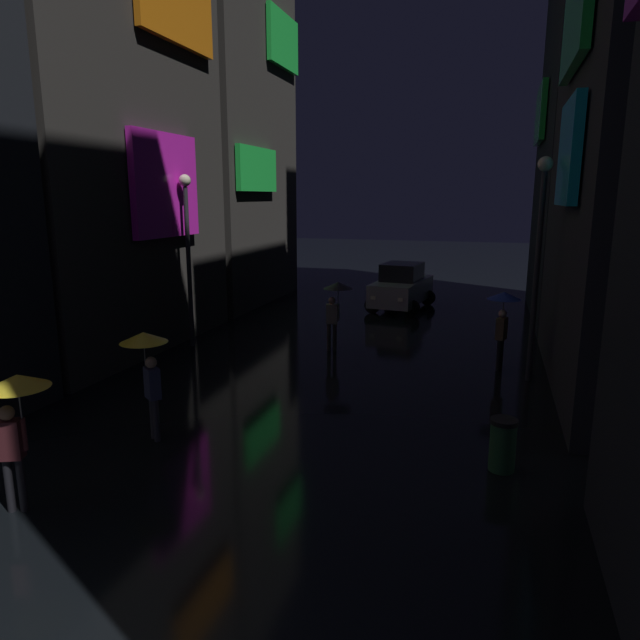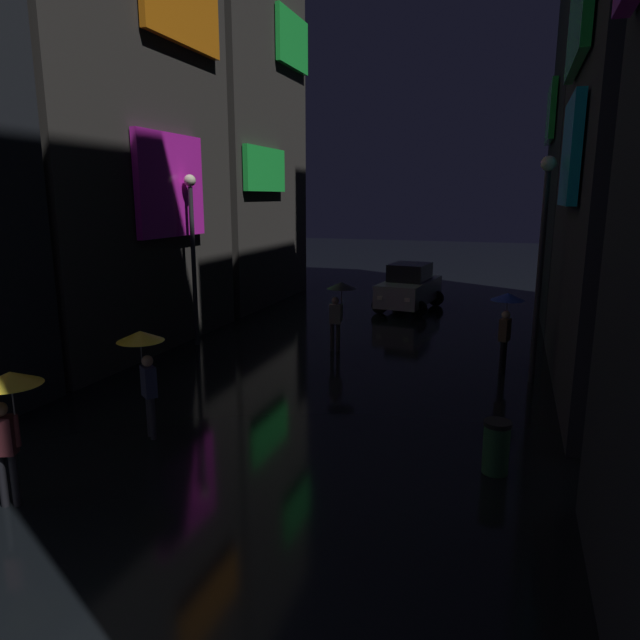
# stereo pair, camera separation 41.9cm
# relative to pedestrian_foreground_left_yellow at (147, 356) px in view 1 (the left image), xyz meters

# --- Properties ---
(building_left_far) EXTENTS (4.25, 7.45, 16.40)m
(building_left_far) POSITION_rel_pedestrian_foreground_left_yellow_xyz_m (-5.26, 14.34, 6.54)
(building_left_far) COLOR #33302D
(building_left_far) RESTS_ON ground
(pedestrian_foreground_left_yellow) EXTENTS (0.90, 0.90, 2.12)m
(pedestrian_foreground_left_yellow) POSITION_rel_pedestrian_foreground_left_yellow_xyz_m (0.00, 0.00, 0.00)
(pedestrian_foreground_left_yellow) COLOR #2D2D38
(pedestrian_foreground_left_yellow) RESTS_ON ground
(pedestrian_near_crossing_yellow) EXTENTS (0.90, 0.90, 2.12)m
(pedestrian_near_crossing_yellow) POSITION_rel_pedestrian_foreground_left_yellow_xyz_m (-0.33, -2.82, 0.00)
(pedestrian_near_crossing_yellow) COLOR black
(pedestrian_near_crossing_yellow) RESTS_ON ground
(pedestrian_far_right_black) EXTENTS (0.90, 0.90, 2.12)m
(pedestrian_far_right_black) POSITION_rel_pedestrian_foreground_left_yellow_xyz_m (1.73, 7.28, 0.00)
(pedestrian_far_right_black) COLOR #38332D
(pedestrian_far_right_black) RESTS_ON ground
(pedestrian_midstreet_left_blue) EXTENTS (0.90, 0.90, 2.12)m
(pedestrian_midstreet_left_blue) POSITION_rel_pedestrian_foreground_left_yellow_xyz_m (6.52, 6.81, 0.00)
(pedestrian_midstreet_left_blue) COLOR black
(pedestrian_midstreet_left_blue) RESTS_ON ground
(car_distant) EXTENTS (2.59, 4.30, 1.92)m
(car_distant) POSITION_rel_pedestrian_foreground_left_yellow_xyz_m (2.60, 14.48, -0.74)
(car_distant) COLOR #99999E
(car_distant) RESTS_ON ground
(streetlamp_left_far) EXTENTS (0.36, 0.36, 5.27)m
(streetlamp_left_far) POSITION_rel_pedestrian_foreground_left_yellow_xyz_m (-2.77, 6.54, 1.65)
(streetlamp_left_far) COLOR #2D2D33
(streetlamp_left_far) RESTS_ON ground
(streetlamp_right_far) EXTENTS (0.36, 0.36, 5.56)m
(streetlamp_right_far) POSITION_rel_pedestrian_foreground_left_yellow_xyz_m (7.23, 5.96, 1.80)
(streetlamp_right_far) COLOR #2D2D33
(streetlamp_right_far) RESTS_ON ground
(trash_bin) EXTENTS (0.46, 0.46, 0.93)m
(trash_bin) POSITION_rel_pedestrian_foreground_left_yellow_xyz_m (6.53, 0.59, -1.20)
(trash_bin) COLOR #265933
(trash_bin) RESTS_ON ground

